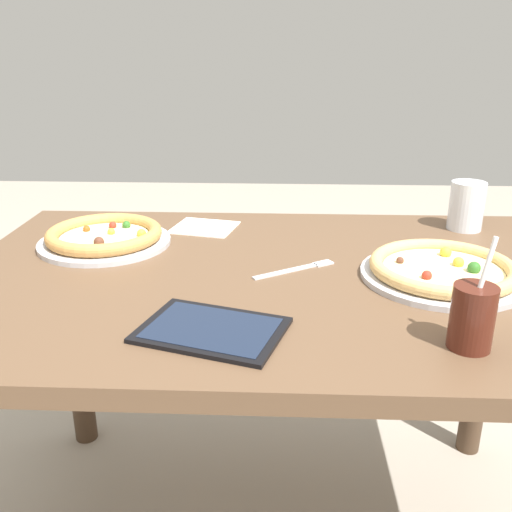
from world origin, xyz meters
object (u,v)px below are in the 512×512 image
Objects in this scene: pizza_far at (105,237)px; tablet at (212,330)px; fork at (298,269)px; drink_cup_colored at (472,317)px; water_cup_clear at (466,205)px; pizza_near at (443,270)px.

pizza_far reaches higher than tablet.
drink_cup_colored is at bearing -50.41° from fork.
water_cup_clear reaches higher than fork.
water_cup_clear reaches higher than pizza_near.
fork is 0.33m from tablet.
drink_cup_colored is (-0.03, -0.29, 0.04)m from pizza_near.
pizza_near is 0.29m from drink_cup_colored.
drink_cup_colored is 0.43m from tablet.
water_cup_clear is at bearing 44.97° from tablet.
water_cup_clear is (0.15, 0.35, 0.05)m from pizza_near.
drink_cup_colored reaches higher than tablet.
tablet is at bearing 175.63° from drink_cup_colored.
tablet is at bearing -117.93° from fork.
pizza_far is at bearing -169.83° from water_cup_clear.
water_cup_clear is at bearing 34.73° from fork.
pizza_near is 0.52m from tablet.
drink_cup_colored is 0.42m from fork.
water_cup_clear is 0.55m from fork.
fork is at bearing 173.32° from pizza_near.
tablet is (-0.42, 0.03, -0.05)m from drink_cup_colored.
pizza_far is at bearing 166.72° from pizza_near.
pizza_near is at bearing 83.43° from drink_cup_colored.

